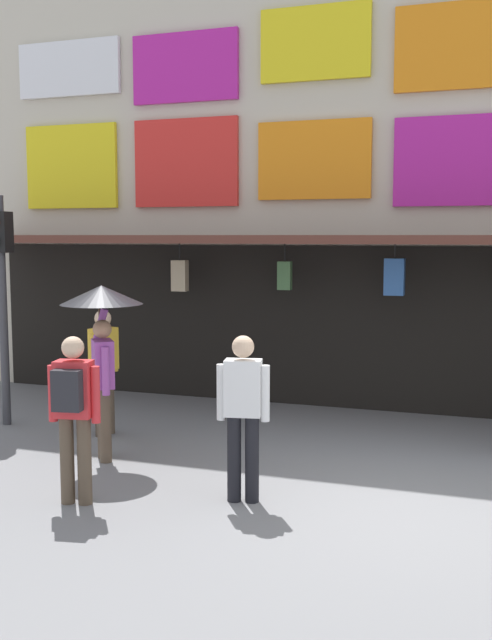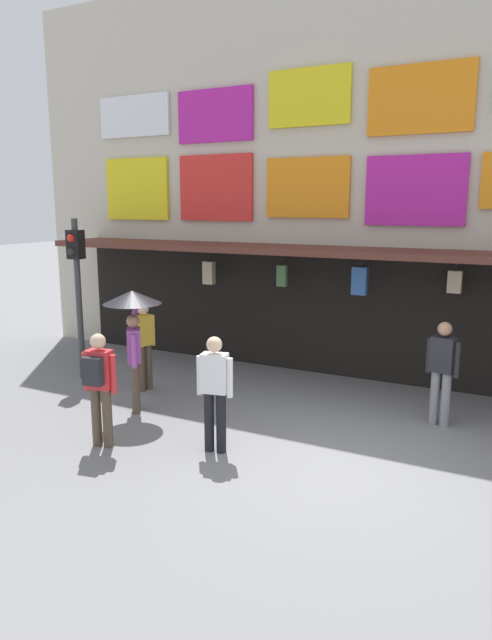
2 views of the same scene
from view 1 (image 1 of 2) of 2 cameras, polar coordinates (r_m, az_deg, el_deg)
name	(u,v)px [view 1 (image 1 of 2)]	position (r m, az deg, el deg)	size (l,w,h in m)	color
ground_plane	(424,508)	(7.72, 13.42, -13.82)	(80.00, 80.00, 0.00)	slate
shopfront	(461,148)	(11.87, 16.15, 12.56)	(18.00, 2.60, 8.00)	beige
traffic_light_near	(1,273)	(10.84, -18.22, 3.44)	(0.31, 0.34, 3.20)	#38383D
pedestrian_in_green	(104,365)	(10.07, -10.82, -3.40)	(0.29, 0.52, 1.68)	brown
pedestrian_in_blue	(243,409)	(7.43, -0.23, -6.81)	(0.52, 0.28, 1.68)	black
pedestrian_in_white	(73,407)	(7.53, -13.06, -6.51)	(0.52, 0.40, 1.68)	brown
pedestrian_with_umbrella	(102,323)	(8.84, -10.95, -0.21)	(0.96, 0.96, 2.08)	brown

